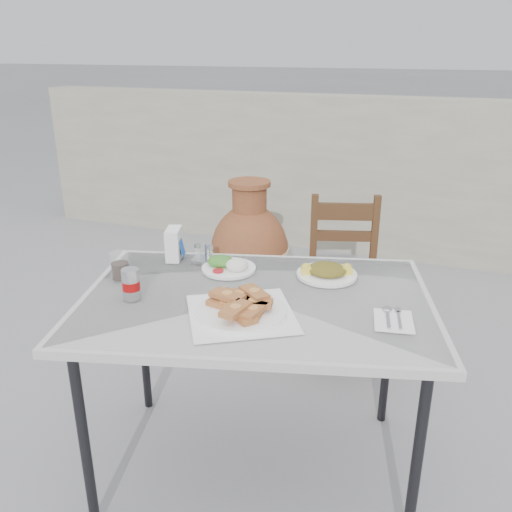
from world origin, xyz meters
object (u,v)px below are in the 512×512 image
at_px(soda_can, 131,284).
at_px(chair, 344,277).
at_px(salad_chopped_plate, 327,271).
at_px(condiment_caddy, 206,255).
at_px(napkin_holder, 174,244).
at_px(cafe_table, 256,310).
at_px(terracotta_urn, 250,253).
at_px(pide_plate, 241,306).
at_px(cola_glass, 120,267).
at_px(salad_rice_plate, 228,265).

xyz_separation_m(soda_can, chair, (0.51, 1.13, -0.36)).
relative_size(salad_chopped_plate, condiment_caddy, 1.94).
xyz_separation_m(napkin_holder, condiment_caddy, (0.13, 0.02, -0.04)).
distance_m(cafe_table, terracotta_urn, 1.37).
distance_m(pide_plate, napkin_holder, 0.56).
distance_m(cafe_table, napkin_holder, 0.50).
bearing_deg(chair, cola_glass, -139.79).
xyz_separation_m(salad_rice_plate, condiment_caddy, (-0.12, 0.05, 0.01)).
bearing_deg(terracotta_urn, condiment_caddy, -78.58).
bearing_deg(napkin_holder, salad_rice_plate, -24.75).
relative_size(pide_plate, napkin_holder, 3.54).
bearing_deg(salad_chopped_plate, salad_rice_plate, -168.86).
bearing_deg(condiment_caddy, terracotta_urn, 101.42).
height_order(salad_chopped_plate, chair, chair).
bearing_deg(salad_rice_plate, cafe_table, -45.22).
height_order(salad_rice_plate, salad_chopped_plate, salad_rice_plate).
bearing_deg(terracotta_urn, cafe_table, -67.80).
distance_m(cola_glass, chair, 1.24).
bearing_deg(cafe_table, napkin_holder, 153.65).
bearing_deg(terracotta_urn, soda_can, -85.39).
xyz_separation_m(pide_plate, soda_can, (-0.39, -0.02, 0.02)).
xyz_separation_m(cafe_table, pide_plate, (0.00, -0.14, 0.08)).
xyz_separation_m(salad_rice_plate, napkin_holder, (-0.25, 0.03, 0.05)).
height_order(pide_plate, napkin_holder, napkin_holder).
relative_size(cafe_table, napkin_holder, 10.75).
relative_size(napkin_holder, condiment_caddy, 1.10).
distance_m(salad_chopped_plate, soda_can, 0.72).
relative_size(cafe_table, pide_plate, 3.04).
xyz_separation_m(salad_rice_plate, terracotta_urn, (-0.32, 1.05, -0.37)).
distance_m(cafe_table, salad_rice_plate, 0.27).
xyz_separation_m(soda_can, napkin_holder, (-0.04, 0.38, 0.01)).
xyz_separation_m(cafe_table, soda_can, (-0.39, -0.17, 0.11)).
relative_size(salad_rice_plate, napkin_holder, 1.63).
relative_size(condiment_caddy, terracotta_urn, 0.14).
xyz_separation_m(cafe_table, napkin_holder, (-0.43, 0.21, 0.12)).
bearing_deg(condiment_caddy, salad_rice_plate, -22.02).
distance_m(pide_plate, cola_glass, 0.54).
relative_size(cafe_table, terracotta_urn, 1.67).
bearing_deg(salad_rice_plate, salad_chopped_plate, 11.14).
bearing_deg(napkin_holder, condiment_caddy, -10.15).
height_order(pide_plate, cola_glass, cola_glass).
distance_m(cafe_table, cola_glass, 0.54).
bearing_deg(pide_plate, condiment_caddy, 129.11).
xyz_separation_m(napkin_holder, terracotta_urn, (-0.07, 1.02, -0.42)).
height_order(cola_glass, terracotta_urn, cola_glass).
bearing_deg(salad_chopped_plate, pide_plate, -114.80).
bearing_deg(chair, terracotta_urn, 140.13).
bearing_deg(cola_glass, salad_chopped_plate, 21.99).
height_order(condiment_caddy, chair, chair).
relative_size(pide_plate, chair, 0.54).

